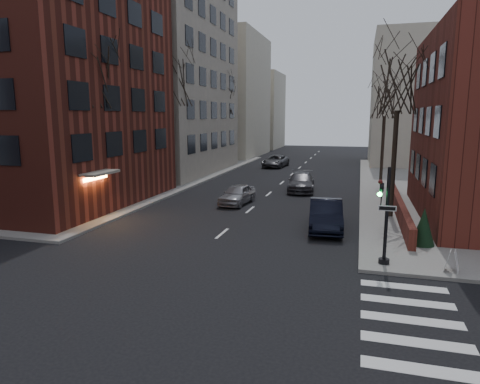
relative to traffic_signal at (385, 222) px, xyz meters
The scene contains 22 objects.
ground 12.15m from the traffic_signal, 131.43° to the right, with size 160.00×160.00×0.00m, color black.
sidewalk_far_left 42.53m from the traffic_signal, 150.37° to the left, with size 44.00×44.00×0.15m, color gray.
building_left_brick 25.61m from the traffic_signal, 162.24° to the left, with size 15.00×15.00×18.00m, color maroon.
building_left_tan 37.33m from the traffic_signal, 134.92° to the left, with size 18.00×18.00×28.00m, color gray.
low_wall_right 10.18m from the traffic_signal, 82.24° to the left, with size 0.35×16.00×1.00m, color maroon.
building_distant_la 51.89m from the traffic_signal, 116.50° to the left, with size 14.00×16.00×18.00m, color #B3AB98.
building_distant_ra 42.05m from the traffic_signal, 80.23° to the left, with size 14.00×14.00×16.00m, color #B3AB98.
building_distant_lb 66.59m from the traffic_signal, 108.38° to the left, with size 10.00×12.00×14.00m, color #B3AB98.
traffic_signal is the anchor object (origin of this frame).
tree_left_a 18.66m from the traffic_signal, 163.35° to the left, with size 4.18×4.18×10.26m.
tree_left_b 24.87m from the traffic_signal, 134.54° to the left, with size 4.40×4.40×10.80m.
tree_left_c 35.76m from the traffic_signal, 118.36° to the left, with size 3.96×3.96×9.72m.
tree_right_a 10.92m from the traffic_signal, 84.53° to the left, with size 3.96×3.96×9.72m.
tree_right_b 23.71m from the traffic_signal, 87.85° to the left, with size 3.74×3.74×9.18m.
streetlamp_near 20.86m from the traffic_signal, 141.13° to the left, with size 0.36×0.36×6.28m.
streetlamp_far 36.81m from the traffic_signal, 116.06° to the left, with size 0.36×0.36×6.28m.
parked_sedan 6.07m from the traffic_signal, 117.19° to the left, with size 1.72×4.94×1.63m, color black.
car_lane_silver 14.14m from the traffic_signal, 131.18° to the left, with size 1.64×4.08×1.39m, color #A0A0A5.
car_lane_gray 18.04m from the traffic_signal, 108.28° to the left, with size 2.11×5.20×1.51m, color #3C3C40.
car_lane_far 34.71m from the traffic_signal, 108.27° to the left, with size 2.37×5.13×1.43m, color #46454B.
sandwich_board 2.90m from the traffic_signal, ahead, with size 0.38×0.53×0.85m, color silver.
evergreen_shrub 3.83m from the traffic_signal, 58.69° to the left, with size 1.06×1.06×1.77m, color black.
Camera 1 is at (6.82, -8.82, 6.18)m, focal length 32.00 mm.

